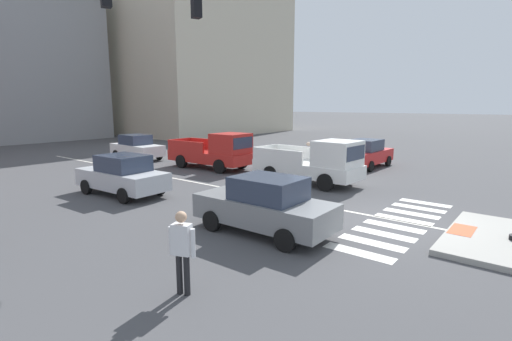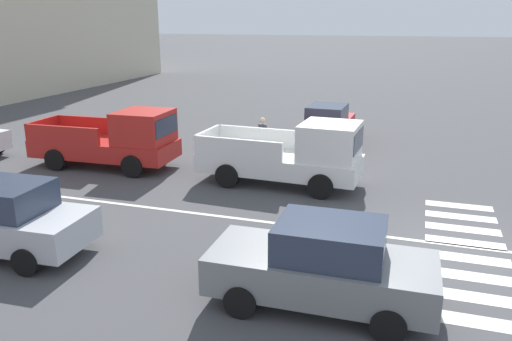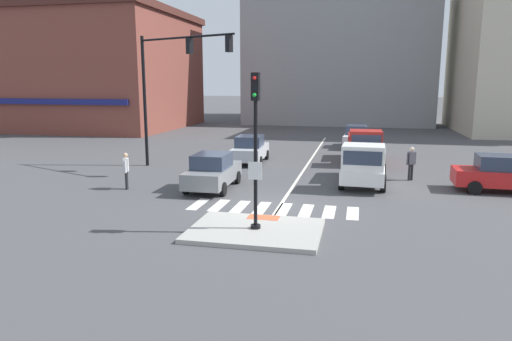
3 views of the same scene
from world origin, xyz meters
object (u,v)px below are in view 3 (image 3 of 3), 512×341
(traffic_light_mast, at_px, (169,76))
(car_red_cross_right, at_px, (502,174))
(signal_pole, at_px, (256,137))
(car_silver_westbound_far, at_px, (250,149))
(pedestrian_waiting_far_side, at_px, (411,161))
(pickup_truck_white_eastbound_mid, at_px, (364,165))
(car_grey_westbound_near, at_px, (213,171))
(car_white_eastbound_distant, at_px, (356,137))
(pedestrian_at_curb_left, at_px, (126,168))
(pickup_truck_red_eastbound_far, at_px, (364,147))

(traffic_light_mast, height_order, car_red_cross_right, traffic_light_mast)
(signal_pole, bearing_deg, car_red_cross_right, 40.35)
(car_silver_westbound_far, height_order, pedestrian_waiting_far_side, pedestrian_waiting_far_side)
(signal_pole, xyz_separation_m, pickup_truck_white_eastbound_mid, (3.39, 7.93, -2.13))
(car_grey_westbound_near, bearing_deg, car_red_cross_right, 9.94)
(car_white_eastbound_distant, bearing_deg, car_red_cross_right, -64.18)
(signal_pole, distance_m, pickup_truck_white_eastbound_mid, 8.88)
(signal_pole, height_order, traffic_light_mast, traffic_light_mast)
(car_silver_westbound_far, height_order, pedestrian_at_curb_left, pedestrian_at_curb_left)
(pickup_truck_red_eastbound_far, xyz_separation_m, pedestrian_at_curb_left, (-10.55, -9.55, 0.00))
(pedestrian_at_curb_left, bearing_deg, car_white_eastbound_distant, 58.70)
(car_red_cross_right, distance_m, pedestrian_waiting_far_side, 4.05)
(car_red_cross_right, distance_m, pickup_truck_white_eastbound_mid, 5.96)
(car_white_eastbound_distant, distance_m, car_grey_westbound_near, 16.72)
(signal_pole, xyz_separation_m, car_silver_westbound_far, (-3.28, 13.01, -2.30))
(pickup_truck_white_eastbound_mid, xyz_separation_m, pedestrian_at_curb_left, (-10.49, -3.10, 0.00))
(car_silver_westbound_far, relative_size, pickup_truck_white_eastbound_mid, 0.81)
(car_white_eastbound_distant, xyz_separation_m, pickup_truck_white_eastbound_mid, (0.49, -13.34, 0.17))
(car_white_eastbound_distant, relative_size, pickup_truck_red_eastbound_far, 0.81)
(signal_pole, xyz_separation_m, car_grey_westbound_near, (-3.29, 5.73, -2.30))
(car_red_cross_right, xyz_separation_m, car_silver_westbound_far, (-12.63, 5.07, 0.00))
(traffic_light_mast, height_order, car_grey_westbound_near, traffic_light_mast)
(traffic_light_mast, distance_m, pickup_truck_red_eastbound_far, 12.15)
(traffic_light_mast, bearing_deg, car_silver_westbound_far, 38.48)
(traffic_light_mast, height_order, pickup_truck_white_eastbound_mid, traffic_light_mast)
(pickup_truck_red_eastbound_far, bearing_deg, traffic_light_mast, -157.43)
(car_grey_westbound_near, relative_size, pedestrian_waiting_far_side, 2.47)
(car_red_cross_right, xyz_separation_m, car_white_eastbound_distant, (-6.45, 13.32, 0.00))
(car_red_cross_right, distance_m, car_white_eastbound_distant, 14.80)
(car_red_cross_right, bearing_deg, car_silver_westbound_far, 158.15)
(pedestrian_waiting_far_side, bearing_deg, pedestrian_at_curb_left, -159.24)
(pedestrian_waiting_far_side, bearing_deg, pickup_truck_red_eastbound_far, 115.33)
(traffic_light_mast, height_order, pedestrian_at_curb_left, traffic_light_mast)
(signal_pole, relative_size, car_silver_westbound_far, 1.18)
(signal_pole, height_order, car_grey_westbound_near, signal_pole)
(car_white_eastbound_distant, distance_m, pedestrian_waiting_far_side, 11.93)
(pickup_truck_red_eastbound_far, height_order, pickup_truck_white_eastbound_mid, same)
(traffic_light_mast, xyz_separation_m, car_silver_westbound_far, (3.81, 3.03, -4.31))
(car_white_eastbound_distant, bearing_deg, car_silver_westbound_far, -126.86)
(signal_pole, xyz_separation_m, car_red_cross_right, (9.35, 7.95, -2.30))
(signal_pole, xyz_separation_m, traffic_light_mast, (-7.09, 9.99, 2.02))
(car_white_eastbound_distant, distance_m, car_silver_westbound_far, 10.32)
(pickup_truck_white_eastbound_mid, bearing_deg, signal_pole, -113.18)
(traffic_light_mast, height_order, pickup_truck_red_eastbound_far, traffic_light_mast)
(car_red_cross_right, distance_m, car_grey_westbound_near, 12.83)
(car_red_cross_right, bearing_deg, pickup_truck_white_eastbound_mid, -179.79)
(pickup_truck_red_eastbound_far, distance_m, pedestrian_waiting_far_side, 5.20)
(car_grey_westbound_near, height_order, pickup_truck_red_eastbound_far, pickup_truck_red_eastbound_far)
(pedestrian_at_curb_left, bearing_deg, car_red_cross_right, 10.76)
(car_grey_westbound_near, distance_m, pedestrian_waiting_far_side, 9.80)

